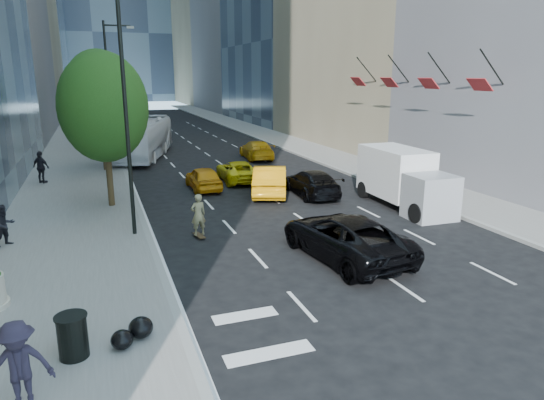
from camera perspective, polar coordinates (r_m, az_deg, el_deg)
name	(u,v)px	position (r m, az deg, el deg)	size (l,w,h in m)	color
ground	(320,250)	(18.65, 5.66, -5.87)	(160.00, 160.00, 0.00)	black
sidewalk_left	(81,149)	(46.19, -21.54, 5.55)	(6.00, 120.00, 0.15)	slate
sidewalk_right	(282,140)	(49.43, 1.14, 7.08)	(4.00, 120.00, 0.15)	slate
lamp_near	(129,93)	(19.78, -16.46, 12.03)	(2.13, 0.22, 10.00)	black
lamp_far	(111,84)	(37.75, -18.42, 12.80)	(2.13, 0.22, 10.00)	black
tree_near	(104,107)	(24.77, -19.19, 10.25)	(4.20, 4.20, 7.46)	#312013
tree_mid	(99,93)	(34.74, -19.64, 11.79)	(4.50, 4.50, 7.99)	#312013
tree_far	(98,96)	(47.76, -19.82, 11.47)	(3.90, 3.90, 6.92)	#312013
traffic_signal	(105,96)	(55.78, -19.06, 11.45)	(2.48, 0.53, 5.20)	black
facade_flags	(410,80)	(31.57, 15.90, 13.46)	(1.85, 13.30, 2.05)	black
skateboarder	(198,218)	(19.88, -8.66, -2.05)	(0.63, 0.41, 1.73)	#827A51
black_sedan_lincoln	(345,237)	(17.76, 8.57, -4.27)	(2.66, 5.78, 1.60)	black
black_sedan_mercedes	(311,183)	(26.75, 4.67, 2.03)	(1.99, 4.89, 1.42)	black
taxi_a	(203,178)	(28.40, -8.07, 2.59)	(1.58, 3.94, 1.34)	orange
taxi_b	(270,180)	(26.86, -0.25, 2.38)	(1.75, 5.01, 1.65)	orange
taxi_c	(238,171)	(30.42, -4.05, 3.42)	(2.11, 4.57, 1.27)	#D6C20B
taxi_d	(256,150)	(38.55, -1.84, 5.93)	(2.01, 4.94, 1.43)	#DB9A0B
city_bus	(144,138)	(40.27, -14.79, 7.06)	(2.65, 11.31, 3.15)	white
box_truck	(404,178)	(25.07, 15.23, 2.46)	(2.33, 6.04, 2.86)	silver
pedestrian_a	(5,225)	(20.98, -28.92, -2.61)	(0.78, 0.61, 1.60)	black
pedestrian_b	(41,167)	(32.14, -25.52, 3.51)	(1.14, 0.47, 1.94)	black
pedestrian_c	(19,367)	(10.87, -27.61, -17.01)	(1.22, 0.70, 1.88)	#231D2C
trash_can	(73,337)	(12.40, -22.40, -14.69)	(0.67, 0.67, 1.00)	black
garbage_bags	(133,332)	(12.69, -15.99, -14.72)	(1.04, 1.00, 0.52)	black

